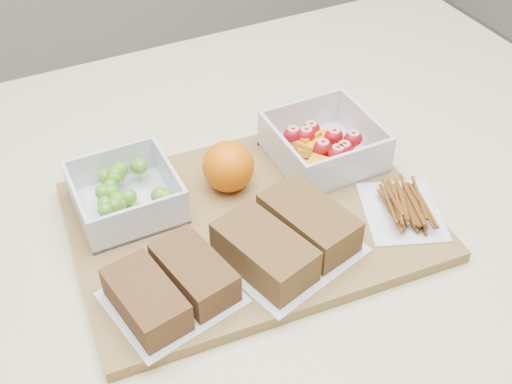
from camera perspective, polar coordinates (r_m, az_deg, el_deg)
cutting_board at (r=0.78m, az=-0.41°, el=-2.60°), size 0.44×0.33×0.02m
grape_container at (r=0.79m, az=-11.47°, el=-0.11°), size 0.12×0.12×0.05m
fruit_container at (r=0.85m, az=6.01°, el=4.11°), size 0.13×0.13×0.05m
orange at (r=0.79m, az=-2.48°, el=2.29°), size 0.06×0.06×0.06m
sandwich_bag_left at (r=0.68m, az=-7.59°, el=-8.33°), size 0.15×0.14×0.04m
sandwich_bag_center at (r=0.72m, az=2.76°, el=-4.06°), size 0.18×0.17×0.05m
pretzel_bag at (r=0.79m, az=12.96°, el=-1.12°), size 0.12×0.14×0.03m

